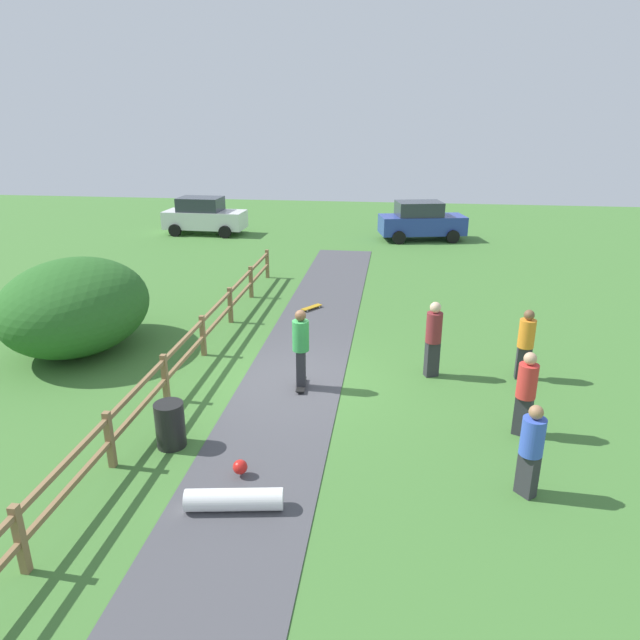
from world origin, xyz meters
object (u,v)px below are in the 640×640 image
object	(u,v)px
parked_car_blue	(421,221)
bystander_orange	(526,341)
bystander_blue	(531,447)
bystander_red	(526,390)
skateboard_loose	(312,307)
parked_car_white	(204,216)
trash_bin	(170,425)
skater_fallen	(235,497)
skater_riding	(301,345)
bush_large	(75,306)
bystander_maroon	(434,335)

from	to	relation	value
parked_car_blue	bystander_orange	bearing A→B (deg)	-83.15
bystander_blue	bystander_orange	xyz separation A→B (m)	(0.81, 4.64, 0.05)
bystander_blue	parked_car_blue	xyz separation A→B (m)	(-1.12, 20.73, 0.04)
bystander_red	parked_car_blue	distance (m)	18.81
skateboard_loose	bystander_red	bearing A→B (deg)	-53.43
parked_car_white	skateboard_loose	bearing A→B (deg)	-57.43
trash_bin	parked_car_white	world-z (taller)	parked_car_white
bystander_blue	bystander_orange	world-z (taller)	bystander_orange
skater_fallen	bystander_orange	bearing A→B (deg)	45.38
bystander_orange	parked_car_blue	distance (m)	16.21
skateboard_loose	bystander_red	size ratio (longest dim) A/B	0.43
skater_riding	parked_car_white	bearing A→B (deg)	114.93
skater_riding	bystander_red	size ratio (longest dim) A/B	1.07
skateboard_loose	parked_car_blue	size ratio (longest dim) A/B	0.17
bush_large	bystander_orange	distance (m)	11.49
bystander_maroon	bystander_orange	bearing A→B (deg)	3.58
trash_bin	bystander_orange	xyz separation A→B (m)	(7.25, 3.98, 0.51)
skater_fallen	bystander_red	world-z (taller)	bystander_red
bystander_red	parked_car_blue	bearing A→B (deg)	94.32
skater_riding	parked_car_white	distance (m)	19.10
skateboard_loose	bush_large	bearing A→B (deg)	-144.19
skater_fallen	bystander_orange	size ratio (longest dim) A/B	0.92
trash_bin	bystander_orange	world-z (taller)	bystander_orange
trash_bin	bystander_orange	bearing A→B (deg)	28.77
bystander_blue	bystander_red	size ratio (longest dim) A/B	0.95
bystander_maroon	parked_car_white	size ratio (longest dim) A/B	0.44
bystander_maroon	parked_car_blue	world-z (taller)	parked_car_blue
skater_riding	parked_car_white	size ratio (longest dim) A/B	0.45
bush_large	parked_car_blue	bearing A→B (deg)	58.83
bush_large	bystander_blue	size ratio (longest dim) A/B	2.64
skater_riding	skater_fallen	size ratio (longest dim) A/B	1.18
skater_fallen	bystander_orange	world-z (taller)	bystander_orange
bystander_maroon	bystander_orange	world-z (taller)	bystander_maroon
skateboard_loose	bystander_orange	xyz separation A→B (m)	(5.77, -4.42, 0.87)
bush_large	skater_riding	world-z (taller)	bush_large
trash_bin	parked_car_blue	bearing A→B (deg)	75.16
parked_car_blue	skateboard_loose	bearing A→B (deg)	-108.21
bush_large	skater_fallen	bearing A→B (deg)	-44.92
bystander_orange	parked_car_white	bearing A→B (deg)	129.42
trash_bin	bystander_blue	bearing A→B (deg)	-5.83
trash_bin	skater_riding	distance (m)	3.51
bush_large	skater_fallen	world-z (taller)	bush_large
bush_large	skater_fallen	xyz separation A→B (m)	(5.94, -5.92, -1.04)
bush_large	bystander_maroon	world-z (taller)	bush_large
bystander_orange	skateboard_loose	bearing A→B (deg)	142.54
trash_bin	bystander_blue	size ratio (longest dim) A/B	0.54
bush_large	parked_car_white	bearing A→B (deg)	96.32
bystander_blue	bystander_red	distance (m)	2.00
skateboard_loose	skater_riding	bearing A→B (deg)	-84.04
skateboard_loose	parked_car_white	world-z (taller)	parked_car_white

